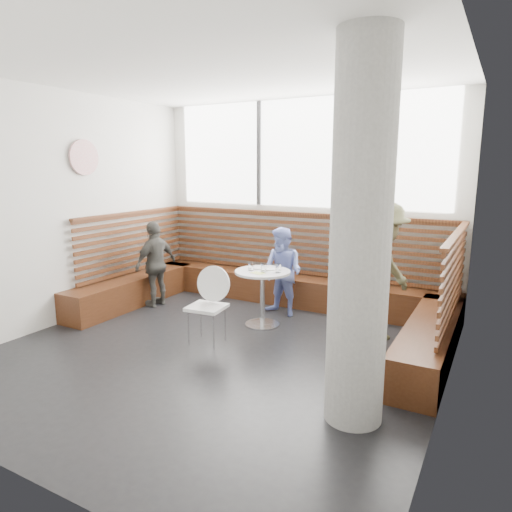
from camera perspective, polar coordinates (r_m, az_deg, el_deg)
The scene contains 15 objects.
room at distance 5.14m, azimuth -5.36°, elevation 4.70°, with size 5.00×5.00×3.20m.
booth at distance 6.88m, azimuth 3.11°, elevation -3.75°, with size 5.00×2.50×1.44m.
concrete_column at distance 3.81m, azimuth 12.92°, elevation 2.17°, with size 0.50×0.50×3.20m, color gray.
wall_art at distance 7.06m, azimuth -20.70°, elevation 11.47°, with size 0.50×0.50×0.03m, color white.
cafe_table at distance 6.26m, azimuth 0.82°, elevation -3.83°, with size 0.76×0.76×0.78m.
cafe_chair at distance 5.73m, azimuth -5.78°, elevation -5.32°, with size 0.45×0.44×0.95m.
adult_man at distance 5.84m, azimuth 15.32°, elevation -2.02°, with size 1.14×0.66×1.77m, color brown.
child_back at distance 6.70m, azimuth 3.37°, elevation -2.00°, with size 0.63×0.49×1.31m, color #7D8EDA.
child_left at distance 7.33m, azimuth -12.41°, elevation -0.96°, with size 0.79×0.33×1.34m, color #45433E.
plate_near at distance 6.36m, azimuth 0.27°, elevation -1.45°, with size 0.22×0.22×0.02m, color white.
plate_far at distance 6.28m, azimuth 1.66°, elevation -1.63°, with size 0.20×0.20×0.01m, color white.
glass_left at distance 6.21m, azimuth -0.65°, elevation -1.32°, with size 0.07×0.07×0.11m, color white.
glass_mid at distance 6.12m, azimuth 0.98°, elevation -1.47°, with size 0.07×0.07×0.12m, color white.
glass_right at distance 6.09m, azimuth 2.80°, elevation -1.55°, with size 0.07×0.07×0.12m, color white.
menu_card at distance 6.06m, azimuth 0.22°, elevation -2.14°, with size 0.18×0.13×0.00m, color #A5C64C.
Camera 1 is at (2.87, -4.22, 2.18)m, focal length 32.00 mm.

